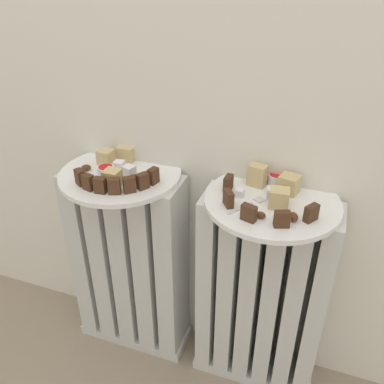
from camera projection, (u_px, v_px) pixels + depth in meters
name	position (u px, v px, depth m)	size (l,w,h in m)	color
radiator_left	(130.00, 265.00, 1.18)	(0.33, 0.12, 0.58)	silver
radiator_right	(261.00, 298.00, 1.07)	(0.33, 0.12, 0.58)	silver
plate_left	(121.00, 174.00, 1.02)	(0.31, 0.31, 0.01)	white
plate_right	(272.00, 201.00, 0.91)	(0.31, 0.31, 0.01)	white
dark_cake_slice_left_0	(80.00, 177.00, 0.96)	(0.03, 0.02, 0.04)	#472B19
dark_cake_slice_left_1	(88.00, 182.00, 0.94)	(0.03, 0.02, 0.04)	#472B19
dark_cake_slice_left_2	(100.00, 185.00, 0.93)	(0.03, 0.02, 0.04)	#472B19
dark_cake_slice_left_3	(114.00, 186.00, 0.92)	(0.03, 0.02, 0.04)	#472B19
dark_cake_slice_left_4	(129.00, 185.00, 0.93)	(0.03, 0.02, 0.04)	#472B19
dark_cake_slice_left_5	(143.00, 181.00, 0.94)	(0.03, 0.02, 0.04)	#472B19
dark_cake_slice_left_6	(153.00, 176.00, 0.96)	(0.03, 0.02, 0.04)	#472B19
marble_cake_slice_left_0	(126.00, 153.00, 1.07)	(0.04, 0.03, 0.04)	tan
marble_cake_slice_left_1	(106.00, 157.00, 1.05)	(0.04, 0.03, 0.04)	tan
marble_cake_slice_left_2	(113.00, 178.00, 0.95)	(0.04, 0.04, 0.04)	tan
turkish_delight_left_0	(119.00, 166.00, 1.03)	(0.02, 0.02, 0.02)	white
turkish_delight_left_1	(129.00, 171.00, 1.00)	(0.03, 0.03, 0.03)	white
medjool_date_left_0	(134.00, 178.00, 0.98)	(0.03, 0.02, 0.02)	#4C2814
medjool_date_left_1	(86.00, 168.00, 1.03)	(0.02, 0.02, 0.01)	#4C2814
medjool_date_left_2	(149.00, 175.00, 0.99)	(0.03, 0.02, 0.01)	#4C2814
jam_bowl_left	(106.00, 170.00, 1.01)	(0.04, 0.04, 0.02)	white
dark_cake_slice_right_0	(228.00, 183.00, 0.94)	(0.03, 0.02, 0.04)	#472B19
dark_cake_slice_right_1	(228.00, 198.00, 0.88)	(0.03, 0.02, 0.04)	#472B19
dark_cake_slice_right_2	(249.00, 213.00, 0.83)	(0.03, 0.02, 0.04)	#472B19
dark_cake_slice_right_3	(282.00, 219.00, 0.81)	(0.03, 0.02, 0.04)	#472B19
dark_cake_slice_right_4	(311.00, 213.00, 0.83)	(0.03, 0.02, 0.04)	#472B19
marble_cake_slice_right_0	(289.00, 184.00, 0.93)	(0.04, 0.04, 0.04)	tan
marble_cake_slice_right_1	(257.00, 175.00, 0.95)	(0.04, 0.03, 0.05)	tan
marble_cake_slice_right_2	(279.00, 198.00, 0.87)	(0.04, 0.04, 0.04)	tan
turkish_delight_right_0	(240.00, 193.00, 0.92)	(0.02, 0.02, 0.02)	white
turkish_delight_right_1	(272.00, 193.00, 0.91)	(0.02, 0.02, 0.02)	white
medjool_date_right_0	(293.00, 217.00, 0.84)	(0.03, 0.02, 0.02)	#4C2814
medjool_date_right_1	(260.00, 215.00, 0.84)	(0.02, 0.02, 0.01)	#4C2814
jam_bowl_right	(276.00, 179.00, 0.96)	(0.04, 0.04, 0.03)	white
fork	(249.00, 204.00, 0.89)	(0.07, 0.09, 0.00)	silver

